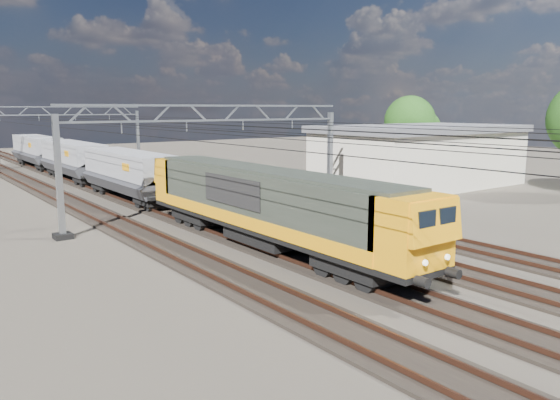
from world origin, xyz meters
TOP-DOWN VIEW (x-y plane):
  - ground at (0.00, 0.00)m, footprint 160.00×160.00m
  - track_outer_west at (-6.00, 0.00)m, footprint 2.60×140.00m
  - track_loco at (-2.00, 0.00)m, footprint 2.60×140.00m
  - track_inner_east at (2.00, 0.00)m, footprint 2.60×140.00m
  - track_outer_east at (6.00, 0.00)m, footprint 2.60×140.00m
  - catenary_gantry_mid at (0.00, 4.00)m, footprint 19.90×0.90m
  - catenary_gantry_far at (0.00, 40.00)m, footprint 19.90×0.90m
  - overhead_wires at (0.00, 8.00)m, footprint 12.03×140.00m
  - locomotive at (-2.00, -4.18)m, footprint 2.76×21.10m
  - hopper_wagon_lead at (-2.00, 13.51)m, footprint 3.38×13.00m
  - hopper_wagon_mid at (-2.00, 27.71)m, footprint 3.38×13.00m
  - hopper_wagon_third at (-2.00, 41.91)m, footprint 3.38×13.00m
  - industrial_shed at (22.00, 6.00)m, footprint 18.60×10.60m
  - tree_far at (30.32, 13.79)m, footprint 5.92×5.52m

SIDE VIEW (x-z plane):
  - ground at x=0.00m, z-range 0.00..0.00m
  - track_outer_west at x=-6.00m, z-range -0.08..0.22m
  - track_loco at x=-2.00m, z-range -0.08..0.22m
  - track_inner_east at x=2.00m, z-range -0.08..0.22m
  - track_outer_east at x=6.00m, z-range -0.08..0.22m
  - hopper_wagon_lead at x=-2.00m, z-range 0.60..3.86m
  - hopper_wagon_mid at x=-2.00m, z-range 0.60..3.86m
  - hopper_wagon_third at x=-2.00m, z-range 0.60..3.86m
  - locomotive at x=-2.00m, z-range 0.52..4.14m
  - industrial_shed at x=22.00m, z-range 0.03..5.43m
  - catenary_gantry_mid at x=0.00m, z-range 0.35..7.46m
  - catenary_gantry_far at x=0.00m, z-range 0.35..7.46m
  - tree_far at x=30.32m, z-range 1.14..9.40m
  - overhead_wires at x=0.00m, z-range 5.48..6.02m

